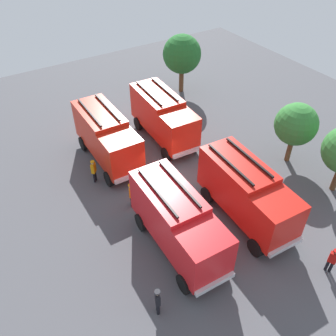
{
  "coord_description": "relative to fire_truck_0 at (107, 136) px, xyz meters",
  "views": [
    {
      "loc": [
        15.8,
        -9.97,
        16.96
      ],
      "look_at": [
        0.0,
        0.0,
        1.4
      ],
      "focal_mm": 38.25,
      "sensor_mm": 36.0,
      "label": 1
    }
  ],
  "objects": [
    {
      "name": "fire_truck_2",
      "position": [
        -0.17,
        4.93,
        0.0
      ],
      "size": [
        7.32,
        3.07,
        3.88
      ],
      "rotation": [
        0.0,
        0.0,
        -0.05
      ],
      "color": "red",
      "rests_on": "ground"
    },
    {
      "name": "traffic_cone_0",
      "position": [
        -2.77,
        2.82,
        -1.83
      ],
      "size": [
        0.45,
        0.45,
        0.64
      ],
      "primitive_type": "cone",
      "color": "#F2600C",
      "rests_on": "ground"
    },
    {
      "name": "fire_truck_0",
      "position": [
        0.0,
        0.0,
        0.0
      ],
      "size": [
        7.23,
        2.84,
        3.88
      ],
      "rotation": [
        0.0,
        0.0,
        -0.01
      ],
      "color": "red",
      "rests_on": "ground"
    },
    {
      "name": "tree_0",
      "position": [
        -6.27,
        10.76,
        1.61
      ],
      "size": [
        3.61,
        3.61,
        5.59
      ],
      "color": "brown",
      "rests_on": "ground"
    },
    {
      "name": "ground_plane",
      "position": [
        4.7,
        2.3,
        -2.15
      ],
      "size": [
        47.34,
        47.34,
        0.0
      ],
      "primitive_type": "plane",
      "color": "#4C4C51"
    },
    {
      "name": "firefighter_2",
      "position": [
        5.24,
        -0.84,
        -1.13
      ],
      "size": [
        0.48,
        0.41,
        1.81
      ],
      "rotation": [
        0.0,
        0.0,
        1.08
      ],
      "color": "black",
      "rests_on": "ground"
    },
    {
      "name": "fire_truck_3",
      "position": [
        9.86,
        4.64,
        0.0
      ],
      "size": [
        7.32,
        3.08,
        3.88
      ],
      "rotation": [
        0.0,
        0.0,
        -0.06
      ],
      "color": "red",
      "rests_on": "ground"
    },
    {
      "name": "firefighter_0",
      "position": [
        12.5,
        -3.22,
        -1.12
      ],
      "size": [
        0.48,
        0.38,
        1.83
      ],
      "rotation": [
        0.0,
        0.0,
        1.2
      ],
      "color": "black",
      "rests_on": "ground"
    },
    {
      "name": "fire_truck_1",
      "position": [
        9.59,
        -0.15,
        0.0
      ],
      "size": [
        7.28,
        2.95,
        3.88
      ],
      "rotation": [
        0.0,
        0.0,
        -0.03
      ],
      "color": "red",
      "rests_on": "ground"
    },
    {
      "name": "firefighter_3",
      "position": [
        1.73,
        -1.92,
        -1.15
      ],
      "size": [
        0.47,
        0.46,
        1.77
      ],
      "rotation": [
        0.0,
        0.0,
        0.81
      ],
      "color": "black",
      "rests_on": "ground"
    },
    {
      "name": "tree_1",
      "position": [
        7.28,
        11.37,
        1.03
      ],
      "size": [
        3.05,
        3.05,
        4.73
      ],
      "color": "brown",
      "rests_on": "ground"
    },
    {
      "name": "firefighter_1",
      "position": [
        15.43,
        5.9,
        -1.16
      ],
      "size": [
        0.48,
        0.4,
        1.76
      ],
      "rotation": [
        0.0,
        0.0,
        2.02
      ],
      "color": "black",
      "rests_on": "ground"
    }
  ]
}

